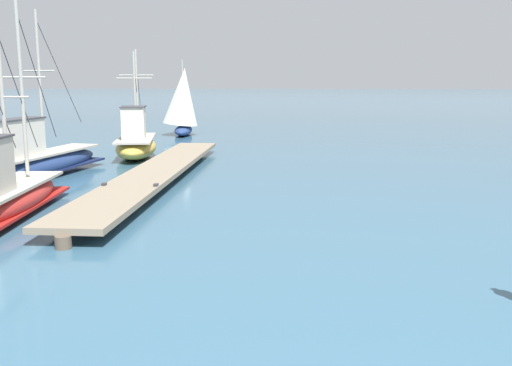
{
  "coord_description": "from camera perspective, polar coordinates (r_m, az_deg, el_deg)",
  "views": [
    {
      "loc": [
        -2.16,
        -2.64,
        3.66
      ],
      "look_at": [
        -2.54,
        9.76,
        1.4
      ],
      "focal_mm": 40.46,
      "sensor_mm": 36.0,
      "label": 1
    }
  ],
  "objects": [
    {
      "name": "floating_dock",
      "position": [
        21.08,
        -9.75,
        1.17
      ],
      "size": [
        2.55,
        17.19,
        0.53
      ],
      "color": "gray",
      "rests_on": "ground"
    },
    {
      "name": "fishing_boat_1",
      "position": [
        16.73,
        -23.76,
        -1.0
      ],
      "size": [
        1.82,
        7.38,
        6.0
      ],
      "color": "#AD2823",
      "rests_on": "ground"
    },
    {
      "name": "fishing_boat_0",
      "position": [
        22.75,
        -20.92,
        2.08
      ],
      "size": [
        2.92,
        7.61,
        6.12
      ],
      "color": "navy",
      "rests_on": "ground"
    },
    {
      "name": "fishing_boat_2",
      "position": [
        27.39,
        -11.8,
        3.94
      ],
      "size": [
        2.55,
        6.27,
        5.03
      ],
      "color": "gold",
      "rests_on": "ground"
    },
    {
      "name": "distant_sailboat",
      "position": [
        37.95,
        -7.28,
        8.04
      ],
      "size": [
        2.79,
        4.59,
        4.85
      ],
      "color": "navy",
      "rests_on": "ground"
    }
  ]
}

